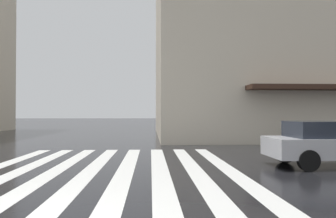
% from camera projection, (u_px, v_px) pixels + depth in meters
% --- Properties ---
extents(zebra_crossing, '(13.00, 7.50, 0.01)m').
position_uv_depth(zebra_crossing, '(102.00, 178.00, 8.20)').
color(zebra_crossing, silver).
rests_on(zebra_crossing, ground_plane).
extents(car_silver, '(1.85, 4.10, 1.41)m').
position_uv_depth(car_silver, '(333.00, 142.00, 10.08)').
color(car_silver, '#B7B7BC').
rests_on(car_silver, ground_plane).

